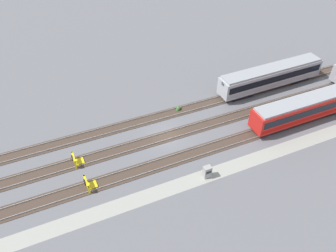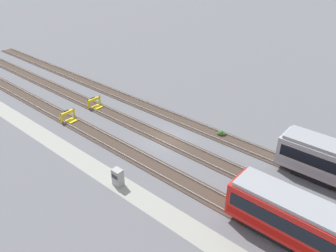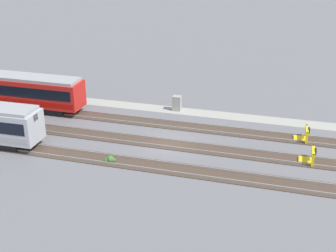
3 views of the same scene
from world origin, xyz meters
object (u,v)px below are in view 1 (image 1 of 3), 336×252
(subway_car_front_row_centre, at_px, (309,107))
(bumper_stop_near_inner_track, at_px, (76,160))
(bumper_stop_nearest_track, at_px, (89,184))
(weed_clump, at_px, (178,109))
(electrical_cabinet, at_px, (207,172))
(subway_car_front_row_leftmost, at_px, (271,76))

(subway_car_front_row_centre, relative_size, bumper_stop_near_inner_track, 9.00)
(bumper_stop_nearest_track, relative_size, weed_clump, 2.18)
(bumper_stop_nearest_track, xyz_separation_m, electrical_cabinet, (13.13, -3.99, 0.29))
(subway_car_front_row_leftmost, bearing_deg, electrical_cabinet, -145.34)
(subway_car_front_row_centre, height_order, bumper_stop_nearest_track, subway_car_front_row_centre)
(subway_car_front_row_leftmost, relative_size, bumper_stop_near_inner_track, 9.02)
(subway_car_front_row_centre, distance_m, electrical_cabinet, 18.71)
(subway_car_front_row_leftmost, bearing_deg, weed_clump, 178.69)
(subway_car_front_row_leftmost, distance_m, subway_car_front_row_centre, 8.65)
(subway_car_front_row_leftmost, height_order, weed_clump, subway_car_front_row_leftmost)
(subway_car_front_row_leftmost, xyz_separation_m, bumper_stop_near_inner_track, (-31.93, -4.30, -1.53))
(electrical_cabinet, bearing_deg, bumper_stop_nearest_track, 163.10)
(subway_car_front_row_leftmost, height_order, bumper_stop_near_inner_track, subway_car_front_row_leftmost)
(bumper_stop_nearest_track, height_order, weed_clump, bumper_stop_nearest_track)
(bumper_stop_nearest_track, xyz_separation_m, weed_clump, (15.45, 8.99, -0.27))
(electrical_cabinet, bearing_deg, weed_clump, 79.87)
(subway_car_front_row_leftmost, distance_m, weed_clump, 16.03)
(subway_car_front_row_leftmost, distance_m, electrical_cabinet, 22.21)
(electrical_cabinet, relative_size, weed_clump, 1.74)
(electrical_cabinet, distance_m, weed_clump, 13.19)
(subway_car_front_row_centre, relative_size, weed_clump, 19.58)
(subway_car_front_row_centre, distance_m, bumper_stop_near_inner_track, 32.27)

